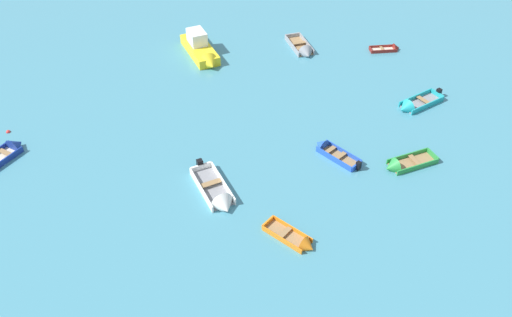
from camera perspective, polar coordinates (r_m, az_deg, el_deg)
motor_launch_yellow_far_back at (r=45.59m, az=-6.17°, el=12.03°), size 2.71×6.20×2.30m
rowboat_deep_blue_near_camera at (r=38.40m, az=-26.02°, el=0.70°), size 3.74×3.77×1.24m
rowboat_white_distant_center at (r=31.32m, az=-4.20°, el=-4.35°), size 2.30×4.83×1.41m
rowboat_grey_cluster_outer at (r=46.28m, az=5.36°, el=11.95°), size 1.67×4.20×1.37m
rowboat_orange_far_left at (r=29.05m, az=4.86°, el=-9.30°), size 2.71×3.24×1.00m
rowboat_green_near_right at (r=34.78m, az=15.82°, el=-0.75°), size 3.87×1.71×1.17m
rowboat_blue_midfield_left at (r=34.97m, az=8.26°, el=0.90°), size 2.61×3.55×1.01m
rowboat_maroon_back_row_left at (r=48.06m, az=14.86°, el=11.80°), size 2.80×1.27×0.84m
rowboat_turquoise_near_left at (r=40.63m, az=17.13°, el=5.69°), size 4.29×2.49×1.24m
mooring_buoy_trailing at (r=40.61m, az=-26.00°, el=2.67°), size 0.32×0.32×0.32m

